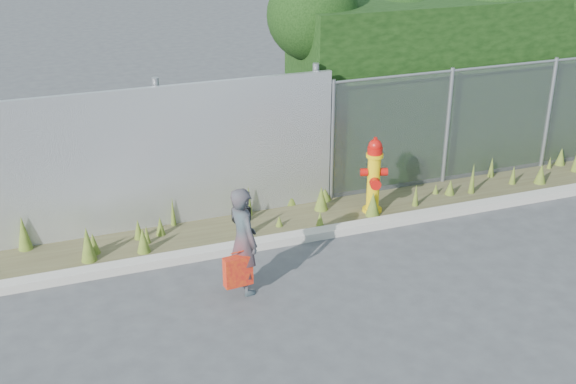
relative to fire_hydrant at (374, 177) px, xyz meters
The scene contains 10 objects.
ground 2.81m from the fire_hydrant, 122.66° to the right, with size 80.00×80.00×0.00m, color #3E3E40.
curb 1.66m from the fire_hydrant, 161.06° to the right, with size 16.00×0.22×0.12m, color #AAA499.
weed_strip 1.46m from the fire_hydrant, behind, with size 16.00×1.35×0.55m.
corrugated_fence 4.80m from the fire_hydrant, behind, with size 8.50×0.21×2.30m.
chainlink_fence 2.88m from the fire_hydrant, 14.03° to the left, with size 6.50×0.07×2.05m.
hedge 3.54m from the fire_hydrant, 31.37° to the left, with size 7.81×1.85×3.62m.
fire_hydrant is the anchor object (origin of this frame).
woman 3.05m from the fire_hydrant, 149.42° to the right, with size 0.53×0.35×1.44m, color #0E585D.
red_tote_bag 3.24m from the fire_hydrant, 148.29° to the right, with size 0.36×0.13×0.48m.
black_shoulder_bag 2.95m from the fire_hydrant, 152.03° to the right, with size 0.23×0.10×0.17m.
Camera 1 is at (-3.43, -7.04, 4.96)m, focal length 45.00 mm.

